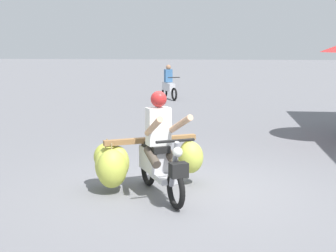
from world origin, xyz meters
name	(u,v)px	position (x,y,z in m)	size (l,w,h in m)	color
ground_plane	(191,189)	(0.00, 0.00, 0.00)	(120.00, 120.00, 0.00)	slate
motorbike_main_loaded	(143,158)	(-0.73, -0.21, 0.53)	(1.85, 1.80, 1.58)	black
motorbike_distant_ahead_left	(169,85)	(-1.68, 12.26, 0.57)	(0.86, 1.48, 1.40)	black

